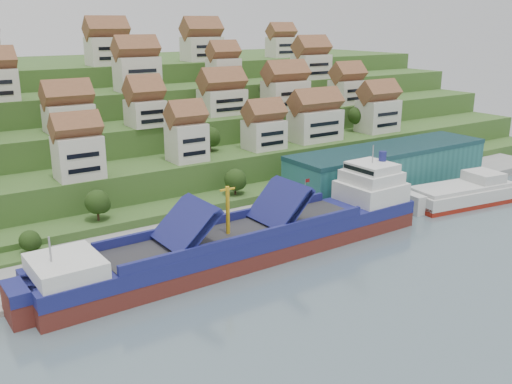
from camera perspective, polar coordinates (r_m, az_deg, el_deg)
ground at (r=113.19m, az=0.85°, el=-6.19°), size 300.00×300.00×0.00m
quay at (r=135.24m, az=4.20°, el=-1.84°), size 180.00×14.00×2.20m
hillside at (r=201.10m, az=-16.29°, el=6.50°), size 260.00×128.00×31.00m
hillside_village at (r=158.68m, az=-11.38°, el=9.20°), size 155.26×62.60×28.63m
hillside_trees at (r=137.54m, az=-13.16°, el=3.86°), size 140.79×62.31×29.38m
warehouse at (r=155.94m, az=13.12°, el=2.61°), size 60.00×15.00×10.00m
flagpole at (r=128.64m, az=4.96°, el=-0.14°), size 1.28×0.16×8.00m
cargo_ship at (r=111.18m, az=0.03°, el=-4.72°), size 81.51×14.22×18.07m
second_ship at (r=151.85m, az=20.01°, el=-0.21°), size 29.36×14.13×8.18m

